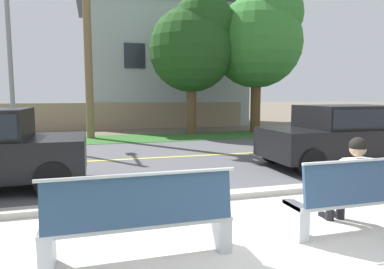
# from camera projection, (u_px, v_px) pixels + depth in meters

# --- Properties ---
(ground_plane) EXTENTS (140.00, 140.00, 0.00)m
(ground_plane) POSITION_uv_depth(u_px,v_px,m) (154.00, 150.00, 11.32)
(ground_plane) COLOR #665B4C
(sidewalk_pavement) EXTENTS (44.00, 3.60, 0.01)m
(sidewalk_pavement) POSITION_uv_depth(u_px,v_px,m) (264.00, 247.00, 4.07)
(sidewalk_pavement) COLOR beige
(sidewalk_pavement) RESTS_ON ground_plane
(curb_edge) EXTENTS (44.00, 0.30, 0.11)m
(curb_edge) POSITION_uv_depth(u_px,v_px,m) (210.00, 197.00, 5.92)
(curb_edge) COLOR #ADA89E
(curb_edge) RESTS_ON ground_plane
(street_asphalt) EXTENTS (52.00, 8.00, 0.01)m
(street_asphalt) POSITION_uv_depth(u_px,v_px,m) (163.00, 158.00, 9.89)
(street_asphalt) COLOR #515156
(street_asphalt) RESTS_ON ground_plane
(road_centre_line) EXTENTS (48.00, 0.14, 0.01)m
(road_centre_line) POSITION_uv_depth(u_px,v_px,m) (163.00, 157.00, 9.89)
(road_centre_line) COLOR #E0CC4C
(road_centre_line) RESTS_ON ground_plane
(far_verge_grass) EXTENTS (48.00, 2.80, 0.02)m
(far_verge_grass) POSITION_uv_depth(u_px,v_px,m) (141.00, 138.00, 14.33)
(far_verge_grass) COLOR #2D6026
(far_verge_grass) RESTS_ON ground_plane
(bench_left) EXTENTS (2.03, 0.48, 1.01)m
(bench_left) POSITION_uv_depth(u_px,v_px,m) (140.00, 220.00, 3.68)
(bench_left) COLOR silver
(bench_left) RESTS_ON ground_plane
(bench_right) EXTENTS (2.03, 0.48, 1.01)m
(bench_right) POSITION_uv_depth(u_px,v_px,m) (362.00, 197.00, 4.49)
(bench_right) COLOR silver
(bench_right) RESTS_ON ground_plane
(seated_person_white) EXTENTS (0.52, 0.68, 1.25)m
(seated_person_white) POSITION_uv_depth(u_px,v_px,m) (351.00, 179.00, 4.62)
(seated_person_white) COLOR black
(seated_person_white) RESTS_ON ground_plane
(car_black_far) EXTENTS (4.30, 1.86, 1.54)m
(car_black_far) POSITION_uv_depth(u_px,v_px,m) (347.00, 133.00, 8.68)
(car_black_far) COLOR black
(car_black_far) RESTS_ON ground_plane
(streetlamp) EXTENTS (0.24, 2.10, 7.80)m
(streetlamp) POSITION_uv_depth(u_px,v_px,m) (9.00, 22.00, 12.33)
(streetlamp) COLOR gray
(streetlamp) RESTS_ON ground_plane
(shade_tree_far_left) EXTENTS (3.86, 3.86, 6.37)m
(shade_tree_far_left) POSITION_uv_depth(u_px,v_px,m) (194.00, 43.00, 15.60)
(shade_tree_far_left) COLOR brown
(shade_tree_far_left) RESTS_ON ground_plane
(shade_tree_left) EXTENTS (4.27, 4.27, 7.04)m
(shade_tree_left) POSITION_uv_depth(u_px,v_px,m) (260.00, 36.00, 16.20)
(shade_tree_left) COLOR brown
(shade_tree_left) RESTS_ON ground_plane
(garden_wall) EXTENTS (13.00, 0.36, 1.40)m
(garden_wall) POSITION_uv_depth(u_px,v_px,m) (127.00, 116.00, 18.29)
(garden_wall) COLOR gray
(garden_wall) RESTS_ON ground_plane
(house_across_street) EXTENTS (9.92, 6.91, 7.59)m
(house_across_street) POSITION_uv_depth(u_px,v_px,m) (161.00, 62.00, 21.69)
(house_across_street) COLOR #A3ADB2
(house_across_street) RESTS_ON ground_plane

